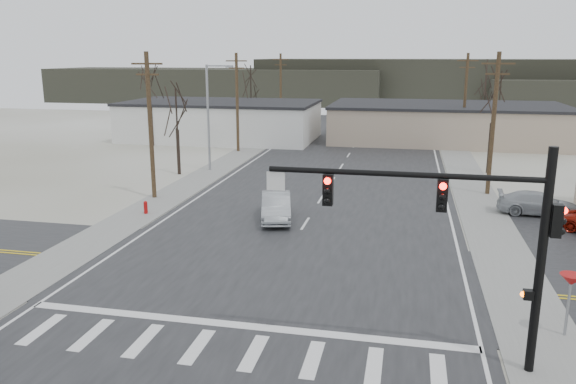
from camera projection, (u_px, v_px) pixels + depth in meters
name	position (u px, v px, depth m)	size (l,w,h in m)	color
ground	(274.00, 274.00, 25.65)	(140.00, 140.00, 0.00)	silver
main_road	(323.00, 196.00, 39.89)	(18.00, 110.00, 0.05)	black
cross_road	(274.00, 274.00, 25.64)	(90.00, 10.00, 0.04)	black
sidewalk_left	(206.00, 175.00, 46.80)	(3.00, 90.00, 0.06)	gray
sidewalk_right	(471.00, 187.00, 42.48)	(3.00, 90.00, 0.06)	gray
traffic_signal_mast	(477.00, 227.00, 17.04)	(8.95, 0.43, 7.20)	black
fire_hydrant	(146.00, 207.00, 35.22)	(0.24, 0.24, 0.87)	#A50C0C
yield_sign	(571.00, 282.00, 19.49)	(0.80, 0.80, 2.35)	gray
building_left_far	(221.00, 120.00, 66.37)	(22.30, 12.30, 4.50)	silver
building_right_far	(446.00, 123.00, 64.89)	(26.30, 14.30, 4.30)	tan
upole_left_b	(150.00, 124.00, 38.15)	(2.20, 0.30, 10.00)	#4F3B25
upole_left_c	(237.00, 101.00, 57.15)	(2.20, 0.30, 10.00)	#4F3B25
upole_left_d	(281.00, 90.00, 76.15)	(2.20, 0.30, 10.00)	#4F3B25
upole_right_a	(493.00, 122.00, 39.16)	(2.20, 0.30, 10.00)	#4F3B25
upole_right_b	(465.00, 99.00, 60.06)	(2.20, 0.30, 10.00)	#4F3B25
streetlight_main	(210.00, 112.00, 47.54)	(2.40, 0.25, 9.00)	gray
tree_left_near	(176.00, 112.00, 46.06)	(3.30, 3.30, 7.35)	black
tree_right_mid	(493.00, 103.00, 46.39)	(3.74, 3.74, 8.33)	black
tree_left_far	(251.00, 84.00, 70.71)	(3.96, 3.96, 8.82)	black
tree_right_far	(485.00, 89.00, 70.66)	(3.52, 3.52, 7.84)	black
tree_left_mid	(150.00, 88.00, 60.94)	(3.96, 3.96, 8.82)	black
hill_left	(215.00, 85.00, 119.34)	(70.00, 18.00, 7.00)	#333026
hill_center	(458.00, 82.00, 112.71)	(80.00, 18.00, 9.00)	#333026
sedan_crossing	(276.00, 207.00, 33.88)	(1.70, 4.89, 1.61)	gray
car_far_a	(361.00, 135.00, 65.03)	(2.14, 5.26, 1.53)	black
car_far_b	(359.00, 129.00, 70.71)	(1.52, 3.79, 1.29)	black
car_parked_silver	(538.00, 204.00, 34.99)	(1.97, 4.86, 1.41)	#95999E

